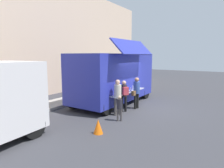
# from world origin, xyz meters

# --- Properties ---
(ground_plane) EXTENTS (60.00, 60.00, 0.00)m
(ground_plane) POSITION_xyz_m (0.00, 0.00, 0.00)
(ground_plane) COLOR #38383D
(curb_strip) EXTENTS (28.00, 1.60, 0.15)m
(curb_strip) POSITION_xyz_m (-3.84, 4.94, 0.07)
(curb_strip) COLOR #9E998E
(curb_strip) RESTS_ON ground
(building_behind) EXTENTS (32.00, 2.40, 8.40)m
(building_behind) POSITION_xyz_m (-2.84, 8.84, 4.20)
(building_behind) COLOR beige
(building_behind) RESTS_ON ground
(food_truck_main) EXTENTS (6.05, 3.35, 3.73)m
(food_truck_main) POSITION_xyz_m (0.17, 2.32, 1.63)
(food_truck_main) COLOR #2931A3
(food_truck_main) RESTS_ON ground
(traffic_cone_orange) EXTENTS (0.36, 0.36, 0.55)m
(traffic_cone_orange) POSITION_xyz_m (-4.30, 0.26, 0.28)
(traffic_cone_orange) COLOR orange
(traffic_cone_orange) RESTS_ON ground
(trash_bin) EXTENTS (0.60, 0.60, 0.93)m
(trash_bin) POSITION_xyz_m (4.51, 4.64, 0.46)
(trash_bin) COLOR #2E5C37
(trash_bin) RESTS_ON ground
(customer_front_ordering) EXTENTS (0.57, 0.35, 1.72)m
(customer_front_ordering) POSITION_xyz_m (-0.33, 0.56, 1.02)
(customer_front_ordering) COLOR black
(customer_front_ordering) RESTS_ON ground
(customer_mid_with_backpack) EXTENTS (0.49, 0.52, 1.63)m
(customer_mid_with_backpack) POSITION_xyz_m (-1.26, 0.82, 1.00)
(customer_mid_with_backpack) COLOR black
(customer_mid_with_backpack) RESTS_ON ground
(customer_rear_waiting) EXTENTS (0.36, 0.36, 1.75)m
(customer_rear_waiting) POSITION_xyz_m (-1.92, 0.82, 1.05)
(customer_rear_waiting) COLOR #4B4643
(customer_rear_waiting) RESTS_ON ground
(child_near_queue) EXTENTS (0.23, 0.23, 1.15)m
(child_near_queue) POSITION_xyz_m (-2.63, 0.30, 0.69)
(child_near_queue) COLOR #474344
(child_near_queue) RESTS_ON ground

